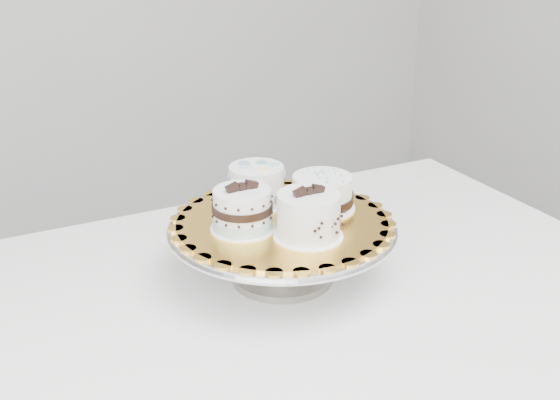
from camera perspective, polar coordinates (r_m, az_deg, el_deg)
table at (r=1.17m, az=-0.28°, el=-10.97°), size 1.38×1.01×0.75m
cake_stand at (r=1.16m, az=0.17°, el=-3.33°), size 0.37×0.37×0.10m
cake_board at (r=1.14m, az=0.17°, el=-1.79°), size 0.35×0.35×0.01m
cake_swirl at (r=1.07m, az=2.33°, el=-1.36°), size 0.11×0.11×0.09m
cake_banded at (r=1.10m, az=-3.08°, el=-0.90°), size 0.10×0.10×0.08m
cake_dots at (r=1.19m, az=-1.92°, el=1.24°), size 0.11×0.11×0.07m
cake_ribbon at (r=1.18m, az=3.48°, el=0.55°), size 0.12×0.11×0.06m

